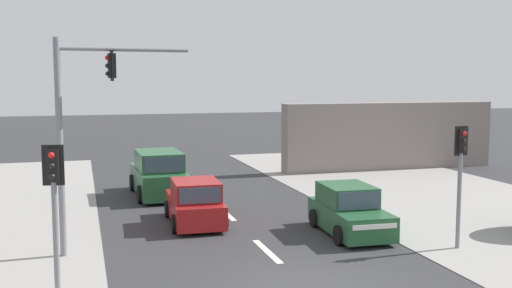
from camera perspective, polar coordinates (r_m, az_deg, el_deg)
ground_plane at (r=14.63m, az=4.69°, el=-13.34°), size 140.00×140.00×0.00m
lane_dash_mid at (r=17.32m, az=1.07°, el=-10.16°), size 0.20×2.40×0.01m
lane_dash_far at (r=21.99m, az=-2.85°, el=-6.61°), size 0.20×2.40×0.01m
traffic_signal_mast at (r=17.05m, az=-16.44°, el=2.41°), size 3.68×0.46×6.00m
pedestal_signal_right_kerb at (r=18.02m, az=18.89°, el=-2.00°), size 0.44×0.30×3.56m
pedestal_signal_left_kerb at (r=13.03m, az=-18.65°, el=-5.07°), size 0.44×0.31×3.56m
shopfront_wall_far at (r=33.13m, az=12.58°, el=0.75°), size 12.00×1.00×3.60m
hatchback_kerbside_parked at (r=19.29m, az=8.87°, el=-6.38°), size 1.92×3.71×1.53m
hatchback_receding_far at (r=20.35m, az=-5.84°, el=-5.67°), size 1.89×3.70×1.53m
suv_crossing_left at (r=25.37m, az=-9.27°, el=-2.92°), size 2.15×4.58×1.90m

